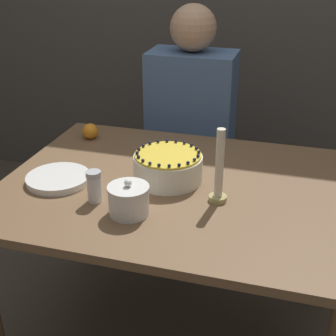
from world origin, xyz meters
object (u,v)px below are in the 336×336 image
object	(u,v)px
sugar_bowl	(129,200)
candle	(219,173)
person_man_blue_shirt	(190,154)
sugar_shaker	(94,186)
cake	(168,167)

from	to	relation	value
sugar_bowl	candle	world-z (taller)	candle
candle	person_man_blue_shirt	xyz separation A→B (m)	(-0.27, 0.74, -0.29)
sugar_shaker	candle	size ratio (longest dim) A/B	0.43
sugar_bowl	sugar_shaker	world-z (taller)	sugar_bowl
cake	person_man_blue_shirt	world-z (taller)	person_man_blue_shirt
cake	sugar_bowl	world-z (taller)	sugar_bowl
cake	person_man_blue_shirt	size ratio (longest dim) A/B	0.19
cake	sugar_shaker	size ratio (longest dim) A/B	2.26
sugar_bowl	candle	bearing A→B (deg)	31.64
cake	sugar_bowl	bearing A→B (deg)	-101.90
cake	candle	bearing A→B (deg)	-26.64
candle	person_man_blue_shirt	distance (m)	0.84
cake	candle	size ratio (longest dim) A/B	0.97
candle	person_man_blue_shirt	bearing A→B (deg)	109.73
cake	person_man_blue_shirt	distance (m)	0.69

